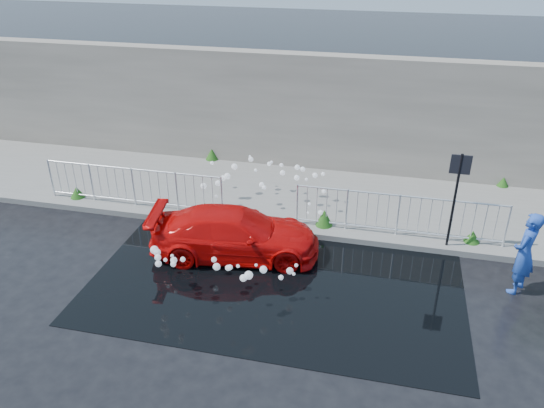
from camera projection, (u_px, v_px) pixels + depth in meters
The scene contains 12 objects.
ground at pixel (242, 304), 10.93m from camera, with size 90.00×90.00×0.00m, color black.
pavement at pixel (290, 196), 15.21m from camera, with size 30.00×4.00×0.15m, color slate.
curb at pixel (275, 230), 13.48m from camera, with size 30.00×0.25×0.16m, color slate.
retaining_wall at pixel (305, 111), 16.27m from camera, with size 30.00×0.60×3.50m, color slate.
puddle at pixel (277, 280), 11.69m from camera, with size 8.00×5.00×0.01m, color black.
sign_post at pixel (457, 186), 11.97m from camera, with size 0.45×0.06×2.50m.
railing_left at pixel (133, 185), 14.29m from camera, with size 5.05×0.05×1.10m.
railing_right at pixel (398, 213), 12.88m from camera, with size 5.05×0.05×1.10m.
weeds at pixel (281, 195), 14.70m from camera, with size 12.17×3.93×0.44m.
water_spray at pixel (238, 210), 12.99m from camera, with size 3.48×5.62×1.04m.
red_car at pixel (235, 233), 12.36m from camera, with size 1.59×3.92×1.14m, color red.
person at pixel (524, 253), 10.94m from camera, with size 0.68×0.45×1.87m, color #2248AE.
Camera 1 is at (2.57, -8.37, 6.89)m, focal length 35.00 mm.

